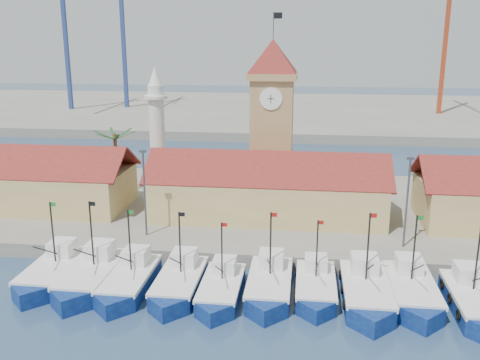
# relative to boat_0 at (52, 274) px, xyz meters

# --- Properties ---
(ground) EXTENTS (400.00, 400.00, 0.00)m
(ground) POSITION_rel_boat_0_xyz_m (18.24, -3.23, -0.80)
(ground) COLOR navy
(ground) RESTS_ON ground
(quay) EXTENTS (140.00, 32.00, 1.50)m
(quay) POSITION_rel_boat_0_xyz_m (18.24, 20.77, -0.05)
(quay) COLOR gray
(quay) RESTS_ON ground
(terminal) EXTENTS (240.00, 80.00, 2.00)m
(terminal) POSITION_rel_boat_0_xyz_m (18.24, 106.77, 0.20)
(terminal) COLOR gray
(terminal) RESTS_ON ground
(boat_0) EXTENTS (3.72, 10.20, 7.72)m
(boat_0) POSITION_rel_boat_0_xyz_m (0.00, 0.00, 0.00)
(boat_0) COLOR navy
(boat_0) RESTS_ON ground
(boat_1) EXTENTS (3.89, 10.67, 8.07)m
(boat_1) POSITION_rel_boat_0_xyz_m (3.82, -0.44, 0.04)
(boat_1) COLOR navy
(boat_1) RESTS_ON ground
(boat_2) EXTENTS (3.64, 9.98, 7.55)m
(boat_2) POSITION_rel_boat_0_xyz_m (7.42, -0.81, -0.02)
(boat_2) COLOR navy
(boat_2) RESTS_ON ground
(boat_3) EXTENTS (3.62, 9.90, 7.49)m
(boat_3) POSITION_rel_boat_0_xyz_m (11.86, -0.66, -0.02)
(boat_3) COLOR navy
(boat_3) RESTS_ON ground
(boat_4) EXTENTS (3.34, 9.15, 6.92)m
(boat_4) POSITION_rel_boat_0_xyz_m (15.64, -1.28, -0.08)
(boat_4) COLOR navy
(boat_4) RESTS_ON ground
(boat_5) EXTENTS (3.67, 10.07, 7.62)m
(boat_5) POSITION_rel_boat_0_xyz_m (19.66, -0.16, -0.01)
(boat_5) COLOR navy
(boat_5) RESTS_ON ground
(boat_6) EXTENTS (3.36, 9.21, 6.97)m
(boat_6) POSITION_rel_boat_0_xyz_m (23.62, 0.14, -0.08)
(boat_6) COLOR navy
(boat_6) RESTS_ON ground
(boat_7) EXTENTS (3.88, 10.63, 8.04)m
(boat_7) POSITION_rel_boat_0_xyz_m (27.78, -0.55, 0.03)
(boat_7) COLOR navy
(boat_7) RESTS_ON ground
(boat_8) EXTENTS (3.74, 10.25, 7.76)m
(boat_8) POSITION_rel_boat_0_xyz_m (31.64, 0.14, 0.00)
(boat_8) COLOR navy
(boat_8) RESTS_ON ground
(boat_9) EXTENTS (3.75, 10.27, 7.77)m
(boat_9) POSITION_rel_boat_0_xyz_m (36.29, -1.18, 0.01)
(boat_9) COLOR navy
(boat_9) RESTS_ON ground
(hall_left) EXTENTS (31.20, 10.13, 7.61)m
(hall_left) POSITION_rel_boat_0_xyz_m (-13.76, 16.77, 3.19)
(hall_left) COLOR tan
(hall_left) RESTS_ON quay
(hall_center) EXTENTS (27.04, 10.13, 7.61)m
(hall_center) POSITION_rel_boat_0_xyz_m (18.24, 16.77, 3.19)
(hall_center) COLOR tan
(hall_center) RESTS_ON quay
(clock_tower) EXTENTS (5.80, 5.80, 22.70)m
(clock_tower) POSITION_rel_boat_0_xyz_m (18.24, 22.77, 11.16)
(clock_tower) COLOR #A07C52
(clock_tower) RESTS_ON quay
(minaret) EXTENTS (3.00, 3.00, 16.30)m
(minaret) POSITION_rel_boat_0_xyz_m (3.24, 24.77, 8.93)
(minaret) COLOR silver
(minaret) RESTS_ON quay
(palm_tree) EXTENTS (5.60, 5.03, 8.39)m
(palm_tree) POSITION_rel_boat_0_xyz_m (-1.76, 22.77, 5.45)
(palm_tree) COLOR brown
(palm_tree) RESTS_ON quay
(lamp_posts) EXTENTS (80.70, 0.25, 9.03)m
(lamp_posts) POSITION_rel_boat_0_xyz_m (18.74, 8.77, 5.68)
(lamp_posts) COLOR #3F3F44
(lamp_posts) RESTS_ON quay
(crane_blue_far) EXTENTS (1.00, 36.32, 40.47)m
(crane_blue_far) POSITION_rel_boat_0_xyz_m (-41.98, 96.76, 23.95)
(crane_blue_far) COLOR navy
(crane_blue_far) RESTS_ON terminal
(crane_blue_near) EXTENTS (1.00, 34.17, 40.10)m
(crane_blue_near) POSITION_rel_boat_0_xyz_m (-28.12, 103.09, 23.58)
(crane_blue_near) COLOR navy
(crane_blue_near) RESTS_ON terminal
(crane_red_right) EXTENTS (1.00, 32.24, 45.18)m
(crane_red_right) POSITION_rel_boat_0_xyz_m (56.53, 100.51, 26.23)
(crane_red_right) COLOR #A53719
(crane_red_right) RESTS_ON terminal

